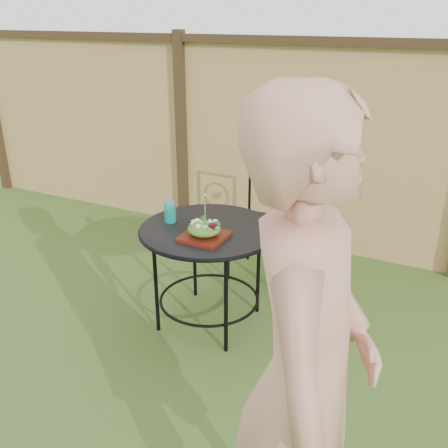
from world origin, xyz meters
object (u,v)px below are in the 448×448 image
salad_plate (204,236)px  patio_chair (264,216)px  patio_table (208,247)px  diner (304,384)px

salad_plate → patio_chair: bearing=90.0°
patio_table → patio_chair: patio_chair is taller
patio_table → diner: (1.11, -1.42, 0.36)m
patio_table → diner: 1.84m
patio_table → diner: diner is taller
diner → salad_plate: (-1.05, 1.26, -0.21)m
patio_chair → diner: 2.55m
diner → patio_chair: bearing=13.2°
salad_plate → patio_table: bearing=109.6°
patio_chair → salad_plate: 1.05m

